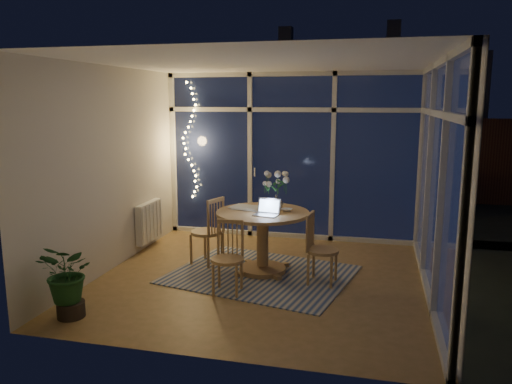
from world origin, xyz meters
TOP-DOWN VIEW (x-y plane):
  - floor at (0.00, 0.00)m, footprint 4.00×4.00m
  - ceiling at (0.00, 0.00)m, footprint 4.00×4.00m
  - wall_back at (0.00, 2.00)m, footprint 4.00×0.04m
  - wall_front at (0.00, -2.00)m, footprint 4.00×0.04m
  - wall_left at (-2.00, 0.00)m, footprint 0.04×4.00m
  - wall_right at (2.00, 0.00)m, footprint 0.04×4.00m
  - window_wall_back at (0.00, 1.96)m, footprint 4.00×0.10m
  - window_wall_right at (1.96, 0.00)m, footprint 0.10×4.00m
  - radiator at (-1.94, 0.90)m, footprint 0.10×0.70m
  - fairy_lights at (-1.65, 1.88)m, footprint 0.24×0.10m
  - garden_patio at (0.50, 5.00)m, footprint 12.00×6.00m
  - garden_fence at (0.00, 5.50)m, footprint 11.00×0.08m
  - neighbour_roof at (0.30, 8.50)m, footprint 7.00×3.00m
  - garden_shrubs at (-0.80, 3.40)m, footprint 0.90×0.90m
  - rug at (-0.06, 0.12)m, footprint 2.47×2.14m
  - dining_table at (-0.06, 0.22)m, footprint 1.39×1.39m
  - chair_left at (-0.86, 0.37)m, footprint 0.55×0.55m
  - chair_right at (0.73, -0.00)m, footprint 0.45×0.45m
  - chair_front at (-0.28, -0.56)m, footprint 0.41×0.41m
  - laptop at (0.03, 0.02)m, footprint 0.33×0.30m
  - flower_vase at (0.08, 0.41)m, footprint 0.24×0.24m
  - bowl at (0.23, 0.31)m, footprint 0.18×0.18m
  - newspapers at (-0.29, 0.37)m, footprint 0.41×0.32m
  - phone at (0.04, 0.02)m, footprint 0.14×0.11m
  - potted_plant at (-1.65, -1.54)m, footprint 0.66×0.61m

SIDE VIEW (x-z plane):
  - garden_patio at x=0.50m, z-range -0.11..-0.01m
  - floor at x=0.00m, z-range 0.00..0.00m
  - rug at x=-0.06m, z-range 0.00..0.01m
  - potted_plant at x=-1.65m, z-range 0.00..0.76m
  - dining_table at x=-0.06m, z-range 0.00..0.80m
  - radiator at x=-1.94m, z-range 0.11..0.69m
  - chair_front at x=-0.28m, z-range 0.00..0.84m
  - chair_right at x=0.73m, z-range 0.00..0.88m
  - garden_shrubs at x=-0.80m, z-range 0.00..0.90m
  - chair_left at x=-0.86m, z-range 0.00..0.93m
  - phone at x=0.04m, z-range 0.80..0.81m
  - newspapers at x=-0.29m, z-range 0.80..0.82m
  - bowl at x=0.23m, z-range 0.80..0.84m
  - garden_fence at x=0.00m, z-range 0.00..1.80m
  - flower_vase at x=0.08m, z-range 0.80..1.01m
  - laptop at x=0.03m, z-range 0.80..1.01m
  - wall_back at x=0.00m, z-range 0.00..2.60m
  - wall_front at x=0.00m, z-range 0.00..2.60m
  - wall_left at x=-2.00m, z-range 0.00..2.60m
  - wall_right at x=2.00m, z-range 0.00..2.60m
  - window_wall_back at x=0.00m, z-range 0.00..2.60m
  - window_wall_right at x=1.96m, z-range 0.00..2.60m
  - fairy_lights at x=-1.65m, z-range 0.60..2.45m
  - neighbour_roof at x=0.30m, z-range 1.10..3.30m
  - ceiling at x=0.00m, z-range 2.60..2.60m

